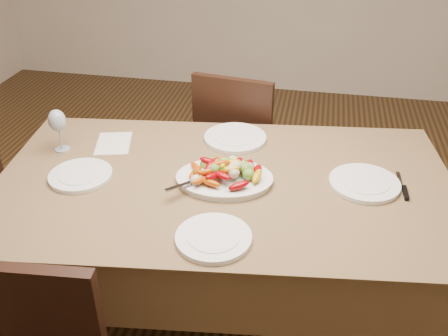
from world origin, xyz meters
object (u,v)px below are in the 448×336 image
Objects in this scene: plate_near at (214,238)px; wine_glass at (59,129)px; plate_right at (364,183)px; plate_left at (81,176)px; chair_far at (242,146)px; serving_platter at (224,180)px; dining_table at (224,253)px; plate_far at (235,138)px.

wine_glass is at bearing 148.92° from plate_near.
plate_left is at bearing -171.64° from plate_right.
chair_far is at bearing 94.37° from plate_near.
serving_platter is at bearing 95.27° from plate_near.
wine_glass is at bearing 53.51° from chair_far.
serving_platter reaches higher than plate_near.
chair_far reaches higher than plate_right.
plate_near is at bearing -31.08° from wine_glass.
serving_platter is (0.06, -0.82, 0.30)m from chair_far.
plate_left is at bearing -172.53° from serving_platter.
dining_table is at bearing 8.50° from plate_left.
plate_far reaches higher than dining_table.
plate_far is at bearing 18.08° from wine_glass.
dining_table is 0.70m from plate_left.
plate_left and plate_near have the same top height.
chair_far is at bearing 59.77° from plate_left.
wine_glass is (-0.70, -0.70, 0.39)m from chair_far.
plate_left is 0.92× the size of plate_right.
plate_near reaches higher than dining_table.
plate_right is at bearing 40.88° from plate_near.
serving_platter is 0.36m from plate_far.
wine_glass is at bearing 171.59° from dining_table.
wine_glass is (-0.79, 0.48, 0.09)m from plate_near.
dining_table is at bearing 102.41° from chair_far.
plate_right is (1.12, 0.17, 0.00)m from plate_left.
plate_left is 1.14m from plate_right.
plate_left is at bearing 68.41° from chair_far.
plate_near is (0.04, -0.36, 0.39)m from dining_table.
wine_glass reaches higher than chair_far.
serving_platter is at bearing -170.70° from plate_right.
plate_far is 0.72m from plate_near.
plate_left is at bearing 155.46° from plate_near.
plate_far is (0.04, -0.46, 0.29)m from chair_far.
wine_glass is at bearing 178.59° from plate_right.
plate_right is 0.97× the size of plate_far.
chair_far reaches higher than serving_platter.
plate_far is at bearing 38.15° from plate_left.
dining_table is 8.98× the size of wine_glass.
plate_right and plate_near have the same top height.
wine_glass reaches higher than plate_right.
plate_far is at bearing 103.16° from chair_far.
plate_right is at bearing -25.69° from plate_far.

